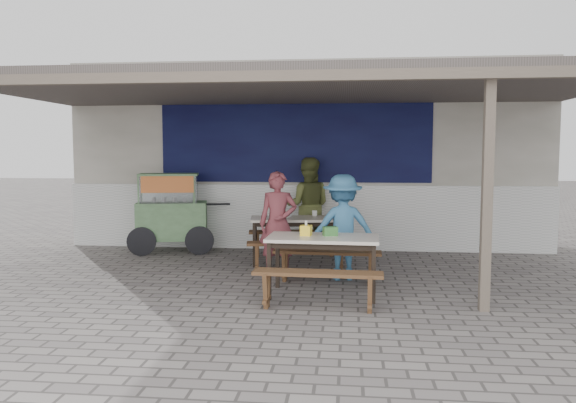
# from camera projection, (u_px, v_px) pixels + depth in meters

# --- Properties ---
(ground) EXTENTS (60.00, 60.00, 0.00)m
(ground) POSITION_uv_depth(u_px,v_px,m) (288.00, 287.00, 7.54)
(ground) COLOR slate
(ground) RESTS_ON ground
(back_wall) EXTENTS (9.00, 1.28, 3.50)m
(back_wall) POSITION_uv_depth(u_px,v_px,m) (307.00, 157.00, 10.94)
(back_wall) COLOR beige
(back_wall) RESTS_ON ground
(warung_roof) EXTENTS (9.00, 4.21, 2.81)m
(warung_roof) POSITION_uv_depth(u_px,v_px,m) (295.00, 90.00, 8.19)
(warung_roof) COLOR #4F4744
(warung_roof) RESTS_ON ground
(table_left) EXTENTS (1.56, 0.91, 0.75)m
(table_left) POSITION_uv_depth(u_px,v_px,m) (296.00, 222.00, 9.07)
(table_left) COLOR beige
(table_left) RESTS_ON ground
(bench_left_street) EXTENTS (1.59, 0.51, 0.45)m
(bench_left_street) POSITION_uv_depth(u_px,v_px,m) (299.00, 249.00, 8.49)
(bench_left_street) COLOR brown
(bench_left_street) RESTS_ON ground
(bench_left_wall) EXTENTS (1.59, 0.51, 0.45)m
(bench_left_wall) POSITION_uv_depth(u_px,v_px,m) (294.00, 237.00, 9.71)
(bench_left_wall) COLOR brown
(bench_left_wall) RESTS_ON ground
(table_right) EXTENTS (1.41, 0.80, 0.75)m
(table_right) POSITION_uv_depth(u_px,v_px,m) (323.00, 243.00, 7.03)
(table_right) COLOR beige
(table_right) RESTS_ON ground
(bench_right_street) EXTENTS (1.49, 0.34, 0.45)m
(bench_right_street) POSITION_uv_depth(u_px,v_px,m) (318.00, 281.00, 6.38)
(bench_right_street) COLOR brown
(bench_right_street) RESTS_ON ground
(bench_right_wall) EXTENTS (1.49, 0.34, 0.45)m
(bench_right_wall) POSITION_uv_depth(u_px,v_px,m) (327.00, 259.00, 7.74)
(bench_right_wall) COLOR brown
(bench_right_wall) RESTS_ON ground
(vendor_cart) EXTENTS (1.69, 0.96, 1.42)m
(vendor_cart) POSITION_uv_depth(u_px,v_px,m) (171.00, 210.00, 10.09)
(vendor_cart) COLOR #6A9966
(vendor_cart) RESTS_ON ground
(patron_street_side) EXTENTS (0.58, 0.40, 1.53)m
(patron_street_side) POSITION_uv_depth(u_px,v_px,m) (278.00, 223.00, 8.22)
(patron_street_side) COLOR brown
(patron_street_side) RESTS_ON ground
(patron_wall_side) EXTENTS (0.84, 0.65, 1.71)m
(patron_wall_side) POSITION_uv_depth(u_px,v_px,m) (308.00, 206.00, 9.98)
(patron_wall_side) COLOR brown
(patron_wall_side) RESTS_ON ground
(patron_right_table) EXTENTS (1.06, 0.74, 1.49)m
(patron_right_table) POSITION_uv_depth(u_px,v_px,m) (343.00, 227.00, 7.93)
(patron_right_table) COLOR teal
(patron_right_table) RESTS_ON ground
(tissue_box) EXTENTS (0.15, 0.15, 0.13)m
(tissue_box) POSITION_uv_depth(u_px,v_px,m) (306.00, 230.00, 7.10)
(tissue_box) COLOR yellow
(tissue_box) RESTS_ON table_right
(donation_box) EXTENTS (0.20, 0.16, 0.12)m
(donation_box) POSITION_uv_depth(u_px,v_px,m) (330.00, 231.00, 7.08)
(donation_box) COLOR #357132
(donation_box) RESTS_ON table_right
(condiment_jar) EXTENTS (0.08, 0.08, 0.09)m
(condiment_jar) POSITION_uv_depth(u_px,v_px,m) (315.00, 213.00, 9.29)
(condiment_jar) COLOR white
(condiment_jar) RESTS_ON table_left
(condiment_bowl) EXTENTS (0.25, 0.25, 0.05)m
(condiment_bowl) POSITION_uv_depth(u_px,v_px,m) (287.00, 216.00, 9.11)
(condiment_bowl) COLOR silver
(condiment_bowl) RESTS_ON table_left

